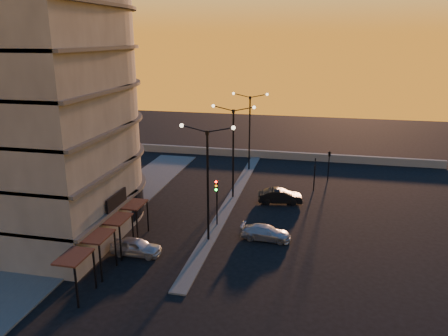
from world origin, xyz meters
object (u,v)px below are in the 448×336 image
streetlamp_mid (233,145)px  car_wagon (266,233)px  traffic_light_main (217,195)px  car_hatchback (136,247)px  car_sedan (280,196)px

streetlamp_mid → car_wagon: 11.07m
streetlamp_mid → traffic_light_main: 7.62m
streetlamp_mid → car_hatchback: 15.13m
streetlamp_mid → car_wagon: bearing=-62.9°
car_hatchback → car_sedan: car_sedan is taller
car_hatchback → car_wagon: size_ratio=0.95×
traffic_light_main → car_hatchback: bearing=-126.5°
streetlamp_mid → car_wagon: streetlamp_mid is taller
streetlamp_mid → car_sedan: (4.83, -0.40, -4.88)m
car_wagon → streetlamp_mid: bearing=29.6°
traffic_light_main → car_sedan: size_ratio=0.98×
streetlamp_mid → traffic_light_main: size_ratio=2.24×
car_hatchback → car_sedan: bearing=-36.0°
traffic_light_main → car_sedan: bearing=54.4°
car_hatchback → car_wagon: (9.22, 4.72, -0.07)m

